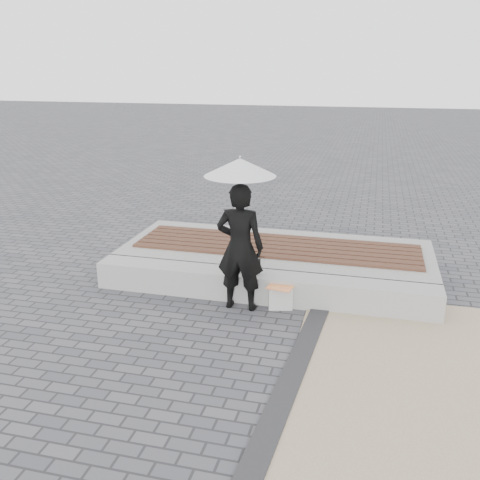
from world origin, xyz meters
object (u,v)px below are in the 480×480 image
object	(u,v)px
parasol	(240,167)
canvas_tote	(281,297)
seating_ledge	(261,286)
woman	(240,247)
handbag	(249,264)

from	to	relation	value
parasol	canvas_tote	bearing A→B (deg)	9.45
seating_ledge	woman	xyz separation A→B (m)	(-0.23, -0.35, 0.69)
seating_ledge	woman	distance (m)	0.81
woman	canvas_tote	distance (m)	0.92
parasol	woman	bearing A→B (deg)	-82.87
woman	handbag	world-z (taller)	woman
woman	seating_ledge	bearing A→B (deg)	-123.81
seating_ledge	woman	size ratio (longest dim) A/B	2.79
parasol	handbag	xyz separation A→B (m)	(0.04, 0.37, -1.48)
seating_ledge	parasol	world-z (taller)	parasol
handbag	woman	bearing A→B (deg)	-75.71
seating_ledge	canvas_tote	xyz separation A→B (m)	(0.33, -0.25, -0.03)
seating_ledge	woman	bearing A→B (deg)	-123.28
woman	parasol	bearing A→B (deg)	-83.40
seating_ledge	handbag	distance (m)	0.37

